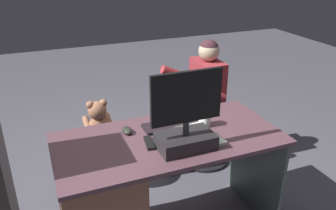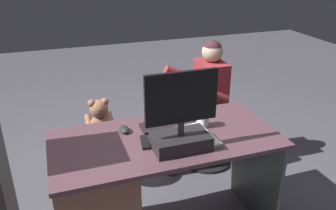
{
  "view_description": "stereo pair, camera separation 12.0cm",
  "coord_description": "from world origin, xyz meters",
  "px_view_note": "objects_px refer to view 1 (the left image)",
  "views": [
    {
      "loc": [
        0.71,
        2.04,
        1.81
      ],
      "look_at": [
        -0.15,
        -0.09,
        0.78
      ],
      "focal_mm": 37.44,
      "sensor_mm": 36.0,
      "label": 1
    },
    {
      "loc": [
        0.6,
        2.08,
        1.81
      ],
      "look_at": [
        -0.15,
        -0.09,
        0.78
      ],
      "focal_mm": 37.44,
      "sensor_mm": 36.0,
      "label": 2
    }
  ],
  "objects_px": {
    "tv_remote": "(149,143)",
    "teddy_bear": "(98,120)",
    "keyboard": "(175,124)",
    "monitor": "(186,125)",
    "desk": "(115,198)",
    "visitor_chair": "(205,135)",
    "computer_mouse": "(127,130)",
    "person": "(198,96)",
    "cup": "(205,118)",
    "office_chair_teddy": "(102,159)"
  },
  "relations": [
    {
      "from": "office_chair_teddy",
      "to": "teddy_bear",
      "type": "xyz_separation_m",
      "value": [
        -0.0,
        -0.01,
        0.35
      ]
    },
    {
      "from": "tv_remote",
      "to": "office_chair_teddy",
      "type": "relative_size",
      "value": 0.29
    },
    {
      "from": "desk",
      "to": "office_chair_teddy",
      "type": "height_order",
      "value": "desk"
    },
    {
      "from": "keyboard",
      "to": "monitor",
      "type": "bearing_deg",
      "value": 79.56
    },
    {
      "from": "cup",
      "to": "teddy_bear",
      "type": "bearing_deg",
      "value": -49.42
    },
    {
      "from": "teddy_bear",
      "to": "cup",
      "type": "bearing_deg",
      "value": 130.58
    },
    {
      "from": "desk",
      "to": "keyboard",
      "type": "xyz_separation_m",
      "value": [
        -0.46,
        -0.13,
        0.36
      ]
    },
    {
      "from": "cup",
      "to": "tv_remote",
      "type": "xyz_separation_m",
      "value": [
        0.41,
        0.09,
        -0.04
      ]
    },
    {
      "from": "keyboard",
      "to": "computer_mouse",
      "type": "xyz_separation_m",
      "value": [
        0.32,
        -0.02,
        0.01
      ]
    },
    {
      "from": "keyboard",
      "to": "visitor_chair",
      "type": "height_order",
      "value": "keyboard"
    },
    {
      "from": "desk",
      "to": "person",
      "type": "xyz_separation_m",
      "value": [
        -0.93,
        -0.73,
        0.26
      ]
    },
    {
      "from": "desk",
      "to": "teddy_bear",
      "type": "height_order",
      "value": "teddy_bear"
    },
    {
      "from": "keyboard",
      "to": "computer_mouse",
      "type": "height_order",
      "value": "computer_mouse"
    },
    {
      "from": "monitor",
      "to": "teddy_bear",
      "type": "bearing_deg",
      "value": -68.42
    },
    {
      "from": "visitor_chair",
      "to": "keyboard",
      "type": "bearing_deg",
      "value": 47.11
    },
    {
      "from": "computer_mouse",
      "to": "person",
      "type": "height_order",
      "value": "person"
    },
    {
      "from": "desk",
      "to": "keyboard",
      "type": "distance_m",
      "value": 0.6
    },
    {
      "from": "computer_mouse",
      "to": "teddy_bear",
      "type": "bearing_deg",
      "value": -82.22
    },
    {
      "from": "monitor",
      "to": "computer_mouse",
      "type": "relative_size",
      "value": 4.86
    },
    {
      "from": "desk",
      "to": "tv_remote",
      "type": "bearing_deg",
      "value": 171.72
    },
    {
      "from": "tv_remote",
      "to": "office_chair_teddy",
      "type": "distance_m",
      "value": 0.93
    },
    {
      "from": "keyboard",
      "to": "teddy_bear",
      "type": "xyz_separation_m",
      "value": [
        0.4,
        -0.6,
        -0.17
      ]
    },
    {
      "from": "monitor",
      "to": "computer_mouse",
      "type": "height_order",
      "value": "monitor"
    },
    {
      "from": "desk",
      "to": "tv_remote",
      "type": "xyz_separation_m",
      "value": [
        -0.22,
        0.03,
        0.36
      ]
    },
    {
      "from": "office_chair_teddy",
      "to": "teddy_bear",
      "type": "distance_m",
      "value": 0.35
    },
    {
      "from": "desk",
      "to": "teddy_bear",
      "type": "bearing_deg",
      "value": -94.84
    },
    {
      "from": "desk",
      "to": "cup",
      "type": "relative_size",
      "value": 12.91
    },
    {
      "from": "computer_mouse",
      "to": "tv_remote",
      "type": "distance_m",
      "value": 0.2
    },
    {
      "from": "tv_remote",
      "to": "cup",
      "type": "bearing_deg",
      "value": -159.01
    },
    {
      "from": "computer_mouse",
      "to": "person",
      "type": "relative_size",
      "value": 0.08
    },
    {
      "from": "teddy_bear",
      "to": "visitor_chair",
      "type": "relative_size",
      "value": 0.7
    },
    {
      "from": "computer_mouse",
      "to": "office_chair_teddy",
      "type": "xyz_separation_m",
      "value": [
        0.08,
        -0.57,
        -0.53
      ]
    },
    {
      "from": "office_chair_teddy",
      "to": "cup",
      "type": "bearing_deg",
      "value": 131.02
    },
    {
      "from": "keyboard",
      "to": "tv_remote",
      "type": "relative_size",
      "value": 2.8
    },
    {
      "from": "teddy_bear",
      "to": "person",
      "type": "bearing_deg",
      "value": -179.97
    },
    {
      "from": "monitor",
      "to": "visitor_chair",
      "type": "height_order",
      "value": "monitor"
    },
    {
      "from": "monitor",
      "to": "computer_mouse",
      "type": "xyz_separation_m",
      "value": [
        0.27,
        -0.3,
        -0.13
      ]
    },
    {
      "from": "computer_mouse",
      "to": "desk",
      "type": "bearing_deg",
      "value": 46.87
    },
    {
      "from": "desk",
      "to": "tv_remote",
      "type": "height_order",
      "value": "tv_remote"
    },
    {
      "from": "tv_remote",
      "to": "teddy_bear",
      "type": "height_order",
      "value": "tv_remote"
    },
    {
      "from": "office_chair_teddy",
      "to": "person",
      "type": "xyz_separation_m",
      "value": [
        -0.86,
        -0.01,
        0.42
      ]
    },
    {
      "from": "desk",
      "to": "office_chair_teddy",
      "type": "bearing_deg",
      "value": -94.91
    },
    {
      "from": "computer_mouse",
      "to": "tv_remote",
      "type": "xyz_separation_m",
      "value": [
        -0.08,
        0.18,
        -0.01
      ]
    },
    {
      "from": "keyboard",
      "to": "person",
      "type": "bearing_deg",
      "value": -128.05
    },
    {
      "from": "office_chair_teddy",
      "to": "keyboard",
      "type": "bearing_deg",
      "value": 123.97
    },
    {
      "from": "teddy_bear",
      "to": "desk",
      "type": "bearing_deg",
      "value": 85.16
    },
    {
      "from": "computer_mouse",
      "to": "teddy_bear",
      "type": "xyz_separation_m",
      "value": [
        0.08,
        -0.58,
        -0.18
      ]
    },
    {
      "from": "desk",
      "to": "visitor_chair",
      "type": "distance_m",
      "value": 1.26
    },
    {
      "from": "teddy_bear",
      "to": "office_chair_teddy",
      "type": "bearing_deg",
      "value": 90.0
    },
    {
      "from": "keyboard",
      "to": "visitor_chair",
      "type": "xyz_separation_m",
      "value": [
        -0.56,
        -0.6,
        -0.51
      ]
    }
  ]
}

